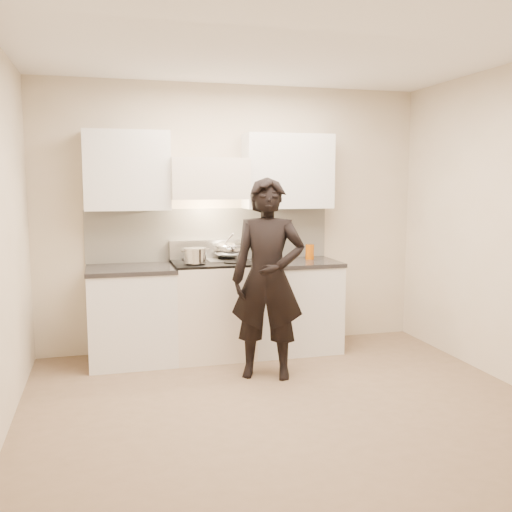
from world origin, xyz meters
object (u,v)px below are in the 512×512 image
(counter_right, at_px, (292,305))
(wok, at_px, (229,249))
(utensil_crock, at_px, (260,250))
(person, at_px, (268,279))
(stove, at_px, (212,309))

(counter_right, bearing_deg, wok, 169.75)
(utensil_crock, height_order, person, person)
(stove, height_order, utensil_crock, utensil_crock)
(stove, distance_m, utensil_crock, 0.81)
(utensil_crock, bearing_deg, stove, -156.38)
(stove, distance_m, counter_right, 0.83)
(wok, height_order, utensil_crock, wok)
(utensil_crock, distance_m, person, 1.01)
(counter_right, xyz_separation_m, person, (-0.47, -0.74, 0.42))
(stove, relative_size, person, 0.55)
(person, bearing_deg, utensil_crock, 100.01)
(wok, height_order, person, person)
(stove, xyz_separation_m, utensil_crock, (0.56, 0.25, 0.53))
(utensil_crock, bearing_deg, wok, -160.04)
(person, bearing_deg, stove, 137.60)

